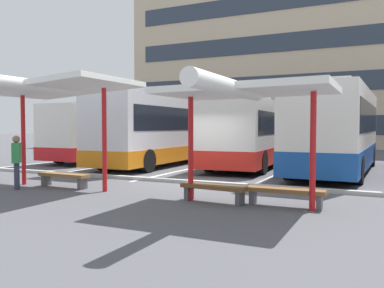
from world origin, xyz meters
The scene contains 17 objects.
ground_plane centered at (0.00, 0.00, 0.00)m, with size 160.00×160.00×0.00m, color #515156.
terminal_building centered at (0.03, 29.72, 9.51)m, with size 37.06×10.94×21.73m.
coach_bus_0 centered at (-8.33, 7.37, 1.60)m, with size 2.75×10.96×3.45m.
coach_bus_1 centered at (-4.23, 5.33, 1.77)m, with size 2.70×10.23×3.77m.
coach_bus_2 centered at (0.20, 7.18, 1.62)m, with size 3.06×11.15×3.50m.
coach_bus_3 centered at (4.20, 5.51, 1.77)m, with size 2.99×10.26×3.82m.
lane_stripe_0 centered at (-10.49, 6.18, 0.00)m, with size 0.16×14.00×0.01m, color white.
lane_stripe_1 centered at (-6.29, 6.18, 0.00)m, with size 0.16×14.00×0.01m, color white.
lane_stripe_2 centered at (-2.10, 6.18, 0.00)m, with size 0.16×14.00×0.01m, color white.
lane_stripe_3 centered at (2.10, 6.18, 0.00)m, with size 0.16×14.00×0.01m, color white.
waiting_shelter_0 centered at (-3.31, -3.14, 3.12)m, with size 4.38×5.21×3.42m.
bench_0 centered at (-3.31, -2.79, 0.34)m, with size 1.89×0.48×0.45m.
waiting_shelter_1 centered at (2.91, -3.29, 2.78)m, with size 4.14×4.83×3.00m.
bench_1 centered at (2.01, -3.05, 0.34)m, with size 1.82×0.59×0.45m.
bench_2 centered at (3.81, -2.83, 0.34)m, with size 1.92×0.44×0.45m.
platform_kerb centered at (0.00, -0.25, 0.06)m, with size 44.00×0.24×0.12m, color #ADADA8.
waiting_passenger_0 centered at (-4.36, -3.70, 0.97)m, with size 0.48×0.51×1.68m.
Camera 1 is at (5.89, -12.55, 1.97)m, focal length 37.30 mm.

